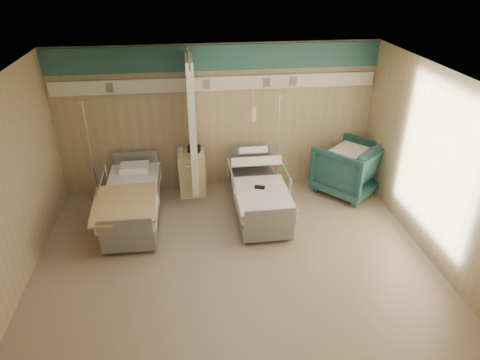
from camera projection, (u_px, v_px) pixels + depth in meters
name	position (u px, v px, depth m)	size (l,w,h in m)	color
ground	(234.00, 260.00, 6.59)	(6.00, 5.00, 0.00)	gray
room_walls	(229.00, 142.00, 5.93)	(6.04, 5.04, 2.82)	tan
bed_right	(258.00, 198.00, 7.65)	(1.00, 2.16, 0.63)	white
bed_left	(133.00, 206.00, 7.39)	(1.00, 2.16, 0.63)	white
bedside_cabinet	(192.00, 173.00, 8.25)	(0.50, 0.48, 0.85)	beige
visitor_armchair	(348.00, 168.00, 8.27)	(1.09, 1.12, 1.02)	#1D4849
waffle_blanket	(351.00, 142.00, 8.00)	(0.64, 0.57, 0.07)	silver
iv_stand_right	(276.00, 171.00, 8.43)	(0.34, 0.34, 1.90)	silver
iv_stand_left	(96.00, 179.00, 8.09)	(0.35, 0.35, 1.96)	silver
call_remote	(260.00, 187.00, 7.30)	(0.17, 0.08, 0.04)	black
tan_blanket	(125.00, 203.00, 6.83)	(0.99, 1.24, 0.04)	#D9B66F
toiletry_bag	(194.00, 149.00, 8.09)	(0.23, 0.14, 0.12)	black
white_cup	(181.00, 150.00, 8.06)	(0.08, 0.08, 0.12)	white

